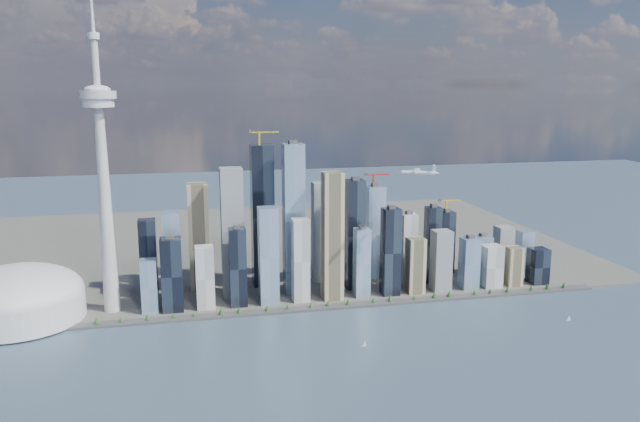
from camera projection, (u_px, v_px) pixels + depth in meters
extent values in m
plane|color=#314155|center=(332.00, 378.00, 800.78)|extent=(4000.00, 4000.00, 0.00)
cube|color=#383838|center=(297.00, 310.00, 1039.59)|extent=(1100.00, 22.00, 4.00)
cube|color=#4C4C47|center=(263.00, 244.00, 1470.26)|extent=(1400.00, 900.00, 3.00)
cylinder|color=#3F2D1E|center=(47.00, 327.00, 956.30)|extent=(1.00, 1.00, 2.40)
cone|color=#204819|center=(47.00, 325.00, 955.59)|extent=(7.20, 7.20, 8.00)
cylinder|color=#3F2D1E|center=(106.00, 322.00, 974.67)|extent=(1.00, 1.00, 2.40)
cone|color=#204819|center=(106.00, 320.00, 973.95)|extent=(7.20, 7.20, 8.00)
cylinder|color=#3F2D1E|center=(163.00, 318.00, 993.04)|extent=(1.00, 1.00, 2.40)
cone|color=#204819|center=(163.00, 316.00, 992.32)|extent=(7.20, 7.20, 8.00)
cylinder|color=#3F2D1E|center=(218.00, 314.00, 1011.40)|extent=(1.00, 1.00, 2.40)
cone|color=#204819|center=(218.00, 312.00, 1010.69)|extent=(7.20, 7.20, 8.00)
cylinder|color=#3F2D1E|center=(271.00, 310.00, 1029.77)|extent=(1.00, 1.00, 2.40)
cone|color=#204819|center=(271.00, 308.00, 1029.05)|extent=(7.20, 7.20, 8.00)
cylinder|color=#3F2D1E|center=(322.00, 306.00, 1048.13)|extent=(1.00, 1.00, 2.40)
cone|color=#204819|center=(322.00, 304.00, 1047.42)|extent=(7.20, 7.20, 8.00)
cylinder|color=#3F2D1E|center=(372.00, 302.00, 1066.50)|extent=(1.00, 1.00, 2.40)
cone|color=#204819|center=(372.00, 300.00, 1065.78)|extent=(7.20, 7.20, 8.00)
cylinder|color=#3F2D1E|center=(419.00, 298.00, 1084.86)|extent=(1.00, 1.00, 2.40)
cone|color=#204819|center=(419.00, 296.00, 1084.15)|extent=(7.20, 7.20, 8.00)
cylinder|color=#3F2D1E|center=(465.00, 295.00, 1103.23)|extent=(1.00, 1.00, 2.40)
cone|color=#204819|center=(465.00, 293.00, 1102.51)|extent=(7.20, 7.20, 8.00)
cylinder|color=#3F2D1E|center=(510.00, 291.00, 1121.59)|extent=(1.00, 1.00, 2.40)
cone|color=#204819|center=(510.00, 289.00, 1120.88)|extent=(7.20, 7.20, 8.00)
cylinder|color=#3F2D1E|center=(553.00, 288.00, 1139.96)|extent=(1.00, 1.00, 2.40)
cone|color=#204819|center=(553.00, 286.00, 1139.24)|extent=(7.20, 7.20, 8.00)
cube|color=black|center=(173.00, 275.00, 1023.09)|extent=(34.00, 34.00, 122.54)
cube|color=#7696B3|center=(172.00, 257.00, 1067.61)|extent=(30.00, 30.00, 155.96)
cube|color=beige|center=(204.00, 277.00, 1035.35)|extent=(30.00, 30.00, 105.83)
cube|color=tan|center=(201.00, 237.00, 1126.95)|extent=(36.00, 36.00, 194.95)
cube|color=slate|center=(233.00, 233.00, 1082.66)|extent=(38.00, 38.00, 228.38)
cube|color=black|center=(237.00, 267.00, 1044.23)|extent=(28.00, 28.00, 133.68)
cube|color=#7696B3|center=(269.00, 256.00, 1052.56)|extent=(32.00, 32.00, 167.10)
cube|color=black|center=(261.00, 216.00, 1143.61)|extent=(40.00, 40.00, 261.80)
cube|color=#7696B3|center=(296.00, 219.00, 1102.09)|extent=(36.00, 36.00, 267.37)
cube|color=beige|center=(301.00, 260.00, 1066.43)|extent=(28.00, 28.00, 144.82)
cube|color=tan|center=(332.00, 236.00, 1070.33)|extent=(34.00, 34.00, 222.81)
cube|color=slate|center=(319.00, 232.00, 1174.12)|extent=(30.00, 30.00, 189.38)
cube|color=black|center=(355.00, 234.00, 1132.05)|extent=(32.00, 32.00, 200.52)
cube|color=#7696B3|center=(363.00, 263.00, 1091.96)|extent=(26.00, 26.00, 122.54)
cube|color=black|center=(390.00, 252.00, 1099.23)|extent=(30.00, 30.00, 155.96)
cube|color=#7696B3|center=(373.00, 232.00, 1197.48)|extent=(34.00, 34.00, 178.24)
cube|color=beige|center=(407.00, 249.00, 1159.89)|extent=(28.00, 28.00, 133.68)
cube|color=tan|center=(416.00, 265.00, 1115.37)|extent=(30.00, 30.00, 100.26)
cube|color=slate|center=(442.00, 261.00, 1124.86)|extent=(32.00, 32.00, 111.40)
cube|color=black|center=(432.00, 245.00, 1169.37)|extent=(26.00, 26.00, 144.82)
cube|color=#7696B3|center=(468.00, 263.00, 1137.11)|extent=(30.00, 30.00, 94.69)
cube|color=black|center=(445.00, 242.00, 1234.81)|extent=(28.00, 28.00, 122.54)
cube|color=#7696B3|center=(480.00, 257.00, 1196.66)|extent=(30.00, 30.00, 83.55)
cube|color=beige|center=(493.00, 266.00, 1149.37)|extent=(34.00, 34.00, 77.98)
cube|color=tan|center=(515.00, 266.00, 1159.46)|extent=(28.00, 28.00, 72.41)
cube|color=slate|center=(502.00, 252.00, 1204.53)|extent=(30.00, 30.00, 100.26)
cube|color=black|center=(536.00, 266.00, 1169.55)|extent=(32.00, 32.00, 66.84)
cube|color=#7696B3|center=(523.00, 253.00, 1215.18)|extent=(26.00, 26.00, 89.12)
cube|color=black|center=(150.00, 256.00, 1113.97)|extent=(30.00, 30.00, 133.68)
cube|color=#7696B3|center=(148.00, 286.00, 1017.94)|extent=(26.00, 26.00, 89.12)
cube|color=gold|center=(259.00, 138.00, 1115.39)|extent=(3.00, 3.00, 22.00)
cube|color=gold|center=(264.00, 132.00, 1114.95)|extent=(55.00, 2.20, 2.20)
cube|color=#383838|center=(250.00, 131.00, 1109.30)|extent=(6.00, 4.00, 4.00)
cube|color=red|center=(373.00, 181.00, 1177.57)|extent=(3.00, 3.00, 22.00)
cube|color=red|center=(377.00, 175.00, 1176.90)|extent=(48.00, 2.20, 2.20)
cube|color=#383838|center=(366.00, 174.00, 1171.93)|extent=(6.00, 4.00, 4.00)
cube|color=gold|center=(446.00, 206.00, 1220.43)|extent=(3.00, 3.00, 22.00)
cube|color=gold|center=(450.00, 201.00, 1219.68)|extent=(45.00, 2.20, 2.20)
cube|color=#383838|center=(440.00, 200.00, 1214.99)|extent=(6.00, 4.00, 4.00)
cone|color=#B0AFAB|center=(106.00, 210.00, 999.41)|extent=(26.00, 26.00, 340.00)
cylinder|color=silver|center=(98.00, 103.00, 965.59)|extent=(48.00, 48.00, 14.00)
cylinder|color=#B0AFAB|center=(98.00, 95.00, 963.20)|extent=(56.00, 56.00, 12.00)
ellipsoid|color=silver|center=(97.00, 89.00, 961.61)|extent=(40.00, 40.00, 14.00)
cylinder|color=#B0AFAB|center=(95.00, 63.00, 953.65)|extent=(11.00, 11.00, 80.00)
cylinder|color=silver|center=(93.00, 36.00, 945.70)|extent=(18.00, 18.00, 10.00)
cylinder|color=silver|center=(19.00, 306.00, 989.61)|extent=(200.00, 200.00, 44.00)
ellipsoid|color=silver|center=(18.00, 293.00, 985.24)|extent=(200.00, 200.00, 84.00)
cylinder|color=silver|center=(418.00, 173.00, 1001.84)|extent=(50.87, 26.14, 6.45)
cone|color=silver|center=(401.00, 172.00, 1006.54)|extent=(9.00, 8.67, 6.45)
cone|color=silver|center=(436.00, 173.00, 996.96)|extent=(11.79, 9.84, 6.45)
cube|color=silver|center=(417.00, 171.00, 1001.50)|extent=(29.18, 55.22, 1.01)
cylinder|color=silver|center=(417.00, 173.00, 991.12)|extent=(11.63, 7.62, 3.63)
cylinder|color=silver|center=(417.00, 171.00, 1012.52)|extent=(11.63, 7.62, 3.63)
cylinder|color=#3F3F3F|center=(413.00, 172.00, 992.17)|extent=(3.38, 7.56, 8.07)
cylinder|color=#3F3F3F|center=(413.00, 171.00, 1013.57)|extent=(3.38, 7.56, 8.07)
cube|color=silver|center=(434.00, 169.00, 996.20)|extent=(5.52, 2.92, 11.09)
cube|color=silver|center=(434.00, 166.00, 995.07)|extent=(11.08, 18.46, 0.71)
cube|color=silver|center=(364.00, 346.00, 898.18)|extent=(7.02, 4.27, 0.90)
cylinder|color=#999999|center=(364.00, 343.00, 897.15)|extent=(0.27, 0.27, 10.11)
cube|color=silver|center=(568.00, 320.00, 995.69)|extent=(6.66, 3.27, 0.85)
cylinder|color=#999999|center=(568.00, 318.00, 994.71)|extent=(0.26, 0.26, 9.60)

